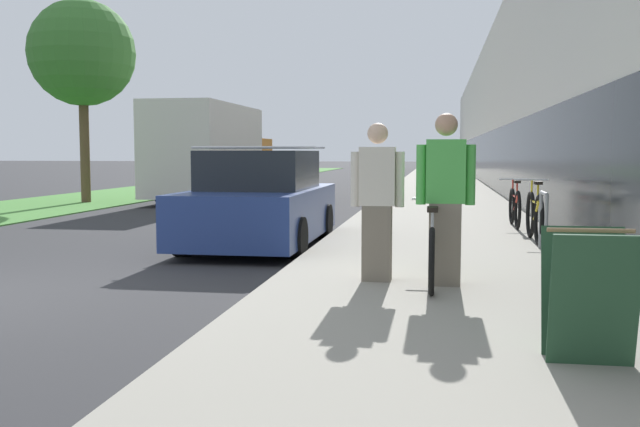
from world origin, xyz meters
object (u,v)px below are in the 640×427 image
person_rider (445,199)px  street_tree_far (82,54)px  tandem_bicycle (432,246)px  sandwich_board_sign (589,295)px  parked_sedan_curbside (260,203)px  cruiser_bike_middle (515,207)px  moving_truck (212,153)px  cruiser_bike_nearest (535,216)px  bike_rack_hoop (543,215)px  person_bystander (377,202)px

person_rider → street_tree_far: street_tree_far is taller
tandem_bicycle → sandwich_board_sign: (1.05, -2.96, 0.08)m
parked_sedan_curbside → cruiser_bike_middle: bearing=32.9°
cruiser_bike_middle → moving_truck: 11.51m
cruiser_bike_nearest → moving_truck: 13.18m
moving_truck → street_tree_far: (-3.33, -1.84, 2.90)m
sandwich_board_sign → tandem_bicycle: bearing=109.6°
person_rider → sandwich_board_sign: (0.93, -2.64, -0.46)m
tandem_bicycle → sandwich_board_sign: size_ratio=2.83×
sandwich_board_sign → moving_truck: (-8.00, 16.62, 0.93)m
parked_sedan_curbside → moving_truck: size_ratio=0.55×
cruiser_bike_middle → sandwich_board_sign: same height
person_rider → bike_rack_hoop: 3.24m
cruiser_bike_middle → moving_truck: bearing=137.3°
tandem_bicycle → person_bystander: (-0.60, -0.18, 0.50)m
cruiser_bike_middle → sandwich_board_sign: bearing=-92.8°
street_tree_far → cruiser_bike_nearest: bearing=-34.7°
sandwich_board_sign → moving_truck: moving_truck is taller
bike_rack_hoop → cruiser_bike_middle: 3.32m
bike_rack_hoop → cruiser_bike_middle: bearing=90.9°
person_rider → moving_truck: bearing=116.8°
tandem_bicycle → cruiser_bike_middle: (1.49, 5.88, 0.01)m
cruiser_bike_middle → sandwich_board_sign: 8.85m
person_rider → moving_truck: (-7.07, 13.98, 0.47)m
person_rider → cruiser_bike_middle: bearing=77.7°
tandem_bicycle → cruiser_bike_nearest: 3.96m
person_rider → cruiser_bike_nearest: person_rider is taller
tandem_bicycle → cruiser_bike_nearest: size_ratio=1.45×
street_tree_far → parked_sedan_curbside: bearing=-49.1°
parked_sedan_curbside → person_bystander: bearing=-57.1°
tandem_bicycle → person_bystander: 0.80m
cruiser_bike_middle → parked_sedan_curbside: (-4.23, -2.73, 0.21)m
street_tree_far → bike_rack_hoop: bearing=-38.1°
bike_rack_hoop → person_bystander: bearing=-127.9°
bike_rack_hoop → moving_truck: moving_truck is taller
cruiser_bike_middle → tandem_bicycle: bearing=-104.2°
cruiser_bike_middle → street_tree_far: (-11.75, 5.94, 3.90)m
bike_rack_hoop → tandem_bicycle: bearing=-121.0°
tandem_bicycle → person_bystander: size_ratio=1.48×
tandem_bicycle → bike_rack_hoop: bearing=59.0°
cruiser_bike_nearest → cruiser_bike_middle: (-0.07, 2.24, -0.03)m
bike_rack_hoop → parked_sedan_curbside: bearing=172.2°
parked_sedan_curbside → sandwich_board_sign: bearing=-58.1°
tandem_bicycle → parked_sedan_curbside: size_ratio=0.61×
person_bystander → cruiser_bike_nearest: person_bystander is taller
street_tree_far → moving_truck: bearing=29.0°
person_bystander → sandwich_board_sign: bearing=-59.3°
moving_truck → street_tree_far: size_ratio=1.27×
cruiser_bike_nearest → street_tree_far: bearing=145.3°
bike_rack_hoop → moving_truck: size_ratio=0.11×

